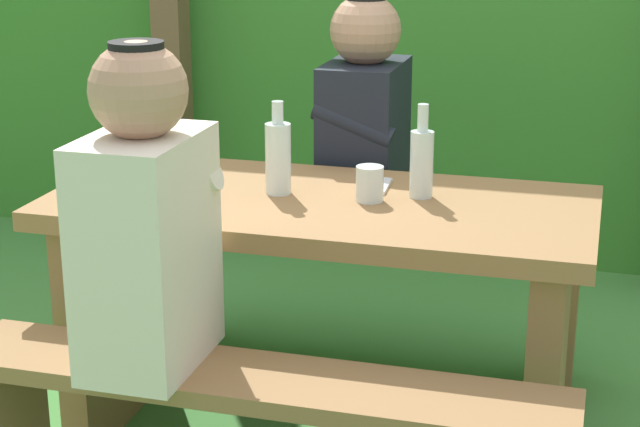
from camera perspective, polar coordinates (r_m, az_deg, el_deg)
picnic_table at (r=2.79m, az=0.00°, el=-3.55°), size 1.40×0.64×0.70m
bench_near at (r=2.40m, az=-3.43°, el=-11.40°), size 1.40×0.24×0.45m
bench_far at (r=3.32m, az=2.44°, el=-2.98°), size 1.40×0.24×0.45m
person_white_shirt at (r=2.31m, az=-9.39°, el=-0.35°), size 0.25×0.35×0.72m
person_black_coat at (r=3.18m, az=2.39°, el=4.81°), size 0.25×0.35×0.72m
drinking_glass at (r=2.68m, az=2.70°, el=1.61°), size 0.07×0.07×0.09m
bottle_left at (r=2.74m, az=-2.28°, el=3.11°), size 0.07×0.07×0.24m
bottle_right at (r=2.71m, az=5.51°, el=2.85°), size 0.06×0.06×0.24m
cell_phone at (r=2.81m, az=3.02°, el=1.50°), size 0.08×0.14×0.01m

